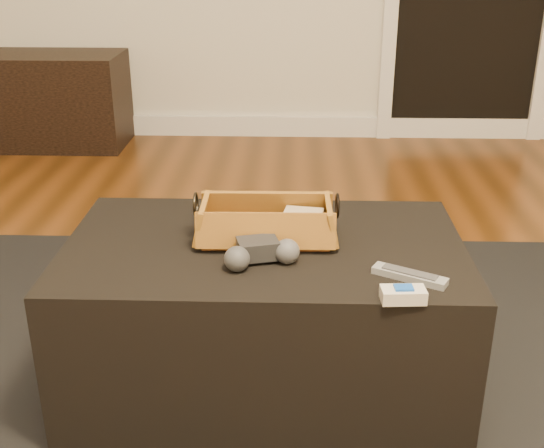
{
  "coord_description": "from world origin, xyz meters",
  "views": [
    {
      "loc": [
        0.31,
        -1.32,
        1.15
      ],
      "look_at": [
        0.26,
        0.21,
        0.49
      ],
      "focal_mm": 45.0,
      "sensor_mm": 36.0,
      "label": 1
    }
  ],
  "objects_px": {
    "ottoman": "(265,315)",
    "game_controller": "(260,252)",
    "media_cabinet": "(8,100)",
    "tv_remote": "(259,233)",
    "cream_gadget": "(403,295)",
    "silver_remote": "(410,275)",
    "wicker_basket": "(266,224)"
  },
  "relations": [
    {
      "from": "wicker_basket",
      "to": "cream_gadget",
      "type": "distance_m",
      "value": 0.43
    },
    {
      "from": "silver_remote",
      "to": "wicker_basket",
      "type": "bearing_deg",
      "value": 147.98
    },
    {
      "from": "media_cabinet",
      "to": "wicker_basket",
      "type": "relative_size",
      "value": 3.7
    },
    {
      "from": "game_controller",
      "to": "silver_remote",
      "type": "height_order",
      "value": "game_controller"
    },
    {
      "from": "wicker_basket",
      "to": "game_controller",
      "type": "distance_m",
      "value": 0.14
    },
    {
      "from": "media_cabinet",
      "to": "ottoman",
      "type": "bearing_deg",
      "value": -55.32
    },
    {
      "from": "media_cabinet",
      "to": "cream_gadget",
      "type": "distance_m",
      "value": 3.18
    },
    {
      "from": "tv_remote",
      "to": "game_controller",
      "type": "distance_m",
      "value": 0.13
    },
    {
      "from": "tv_remote",
      "to": "game_controller",
      "type": "height_order",
      "value": "game_controller"
    },
    {
      "from": "cream_gadget",
      "to": "game_controller",
      "type": "bearing_deg",
      "value": 151.87
    },
    {
      "from": "ottoman",
      "to": "tv_remote",
      "type": "xyz_separation_m",
      "value": [
        -0.01,
        0.01,
        0.23
      ]
    },
    {
      "from": "media_cabinet",
      "to": "tv_remote",
      "type": "bearing_deg",
      "value": -55.44
    },
    {
      "from": "cream_gadget",
      "to": "wicker_basket",
      "type": "bearing_deg",
      "value": 134.46
    },
    {
      "from": "ottoman",
      "to": "tv_remote",
      "type": "distance_m",
      "value": 0.23
    },
    {
      "from": "tv_remote",
      "to": "cream_gadget",
      "type": "xyz_separation_m",
      "value": [
        0.32,
        -0.29,
        -0.01
      ]
    },
    {
      "from": "ottoman",
      "to": "game_controller",
      "type": "bearing_deg",
      "value": -91.77
    },
    {
      "from": "tv_remote",
      "to": "wicker_basket",
      "type": "height_order",
      "value": "wicker_basket"
    },
    {
      "from": "tv_remote",
      "to": "silver_remote",
      "type": "height_order",
      "value": "tv_remote"
    },
    {
      "from": "media_cabinet",
      "to": "wicker_basket",
      "type": "distance_m",
      "value": 2.76
    },
    {
      "from": "media_cabinet",
      "to": "tv_remote",
      "type": "relative_size",
      "value": 7.14
    },
    {
      "from": "media_cabinet",
      "to": "game_controller",
      "type": "bearing_deg",
      "value": -56.73
    },
    {
      "from": "game_controller",
      "to": "tv_remote",
      "type": "bearing_deg",
      "value": 94.29
    },
    {
      "from": "ottoman",
      "to": "silver_remote",
      "type": "height_order",
      "value": "silver_remote"
    },
    {
      "from": "tv_remote",
      "to": "cream_gadget",
      "type": "relative_size",
      "value": 1.94
    },
    {
      "from": "game_controller",
      "to": "cream_gadget",
      "type": "bearing_deg",
      "value": -28.13
    },
    {
      "from": "ottoman",
      "to": "tv_remote",
      "type": "relative_size",
      "value": 5.34
    },
    {
      "from": "media_cabinet",
      "to": "tv_remote",
      "type": "distance_m",
      "value": 2.76
    },
    {
      "from": "tv_remote",
      "to": "media_cabinet",
      "type": "bearing_deg",
      "value": 117.79
    },
    {
      "from": "media_cabinet",
      "to": "tv_remote",
      "type": "height_order",
      "value": "media_cabinet"
    },
    {
      "from": "silver_remote",
      "to": "ottoman",
      "type": "bearing_deg",
      "value": 151.21
    },
    {
      "from": "game_controller",
      "to": "silver_remote",
      "type": "relative_size",
      "value": 1.15
    },
    {
      "from": "ottoman",
      "to": "silver_remote",
      "type": "bearing_deg",
      "value": -28.79
    }
  ]
}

